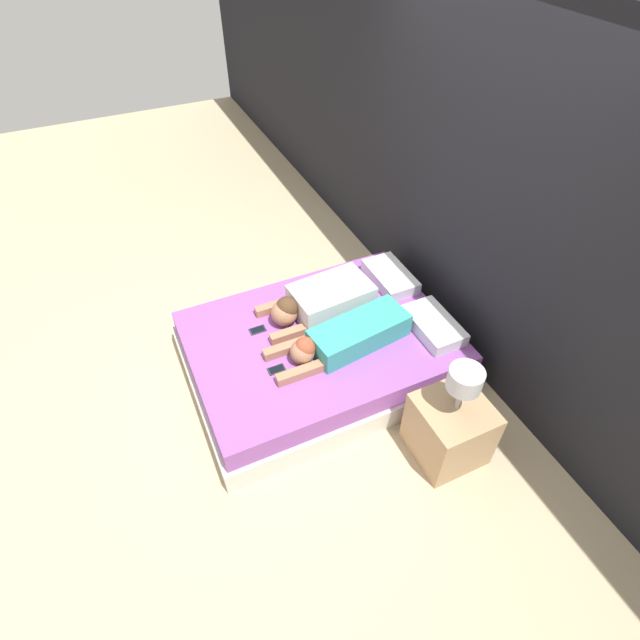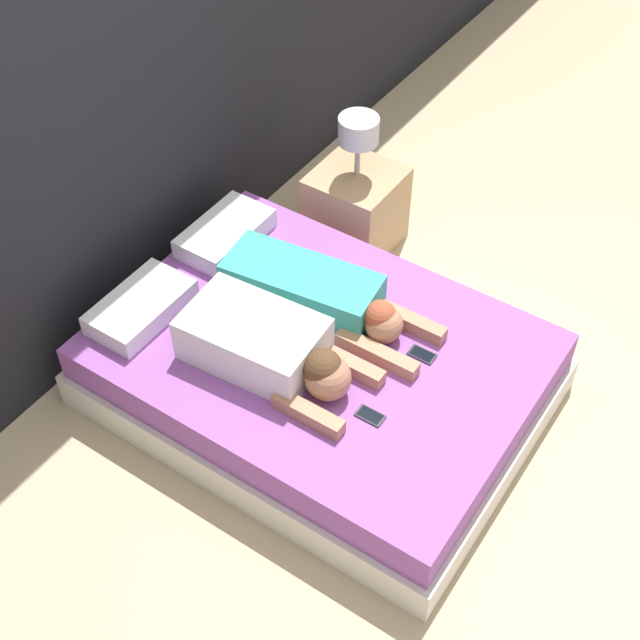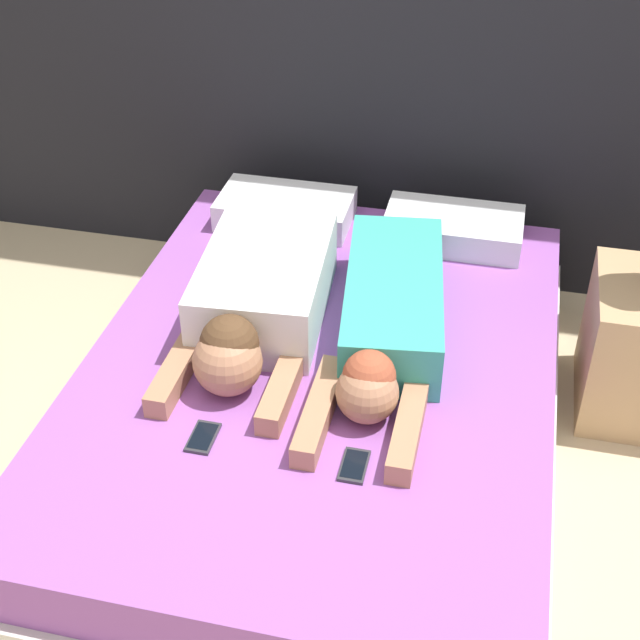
{
  "view_description": "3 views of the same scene",
  "coord_description": "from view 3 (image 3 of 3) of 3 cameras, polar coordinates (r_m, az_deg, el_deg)",
  "views": [
    {
      "loc": [
        2.41,
        -1.11,
        3.09
      ],
      "look_at": [
        0.0,
        0.0,
        0.53
      ],
      "focal_mm": 28.0,
      "sensor_mm": 36.0,
      "label": 1
    },
    {
      "loc": [
        -2.31,
        -1.55,
        3.4
      ],
      "look_at": [
        0.0,
        0.0,
        0.53
      ],
      "focal_mm": 50.0,
      "sensor_mm": 36.0,
      "label": 2
    },
    {
      "loc": [
        0.48,
        -2.1,
        2.11
      ],
      "look_at": [
        0.0,
        0.0,
        0.53
      ],
      "focal_mm": 50.0,
      "sensor_mm": 36.0,
      "label": 3
    }
  ],
  "objects": [
    {
      "name": "cell_phone_right",
      "position": [
        2.42,
        2.2,
        -9.29
      ],
      "size": [
        0.07,
        0.12,
        0.01
      ],
      "color": "#2D2D33",
      "rests_on": "bed"
    },
    {
      "name": "bed",
      "position": [
        2.88,
        -0.0,
        -5.48
      ],
      "size": [
        1.49,
        2.01,
        0.38
      ],
      "color": "beige",
      "rests_on": "ground_plane"
    },
    {
      "name": "pillow_head_right",
      "position": [
        3.35,
        8.52,
        5.84
      ],
      "size": [
        0.5,
        0.29,
        0.11
      ],
      "color": "silver",
      "rests_on": "bed"
    },
    {
      "name": "pillow_head_left",
      "position": [
        3.44,
        -2.22,
        7.12
      ],
      "size": [
        0.5,
        0.29,
        0.11
      ],
      "color": "silver",
      "rests_on": "bed"
    },
    {
      "name": "ground_plane",
      "position": [
        3.01,
        -0.0,
        -8.1
      ],
      "size": [
        12.0,
        12.0,
        0.0
      ],
      "primitive_type": "plane",
      "color": "tan"
    },
    {
      "name": "cell_phone_left",
      "position": [
        2.51,
        -7.5,
        -7.45
      ],
      "size": [
        0.07,
        0.12,
        0.01
      ],
      "color": "#2D2D33",
      "rests_on": "bed"
    },
    {
      "name": "person_right",
      "position": [
        2.77,
        4.35,
        -0.07
      ],
      "size": [
        0.4,
        1.1,
        0.21
      ],
      "color": "teal",
      "rests_on": "bed"
    },
    {
      "name": "person_left",
      "position": [
        2.83,
        -4.07,
        1.2
      ],
      "size": [
        0.43,
        0.9,
        0.24
      ],
      "color": "silver",
      "rests_on": "bed"
    }
  ]
}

